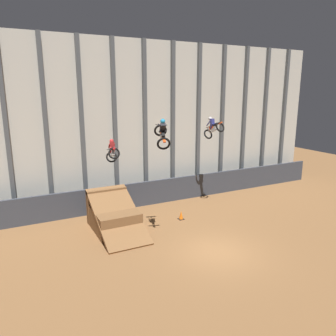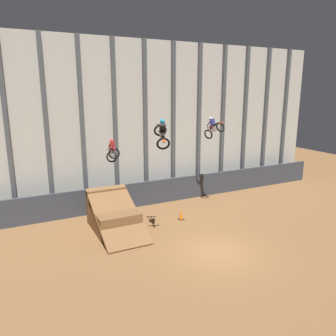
{
  "view_description": "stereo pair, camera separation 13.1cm",
  "coord_description": "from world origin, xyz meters",
  "px_view_note": "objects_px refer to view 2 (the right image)",
  "views": [
    {
      "loc": [
        -9.54,
        -12.95,
        8.35
      ],
      "look_at": [
        -0.29,
        5.35,
        3.5
      ],
      "focal_mm": 35.0,
      "sensor_mm": 36.0,
      "label": 1
    },
    {
      "loc": [
        -9.42,
        -13.01,
        8.35
      ],
      "look_at": [
        -0.29,
        5.35,
        3.5
      ],
      "focal_mm": 35.0,
      "sensor_mm": 36.0,
      "label": 2
    }
  ],
  "objects_px": {
    "rider_bike_left_air": "(113,152)",
    "traffic_cone_near_ramp": "(181,215)",
    "rider_bike_center_air": "(162,133)",
    "dirt_ramp": "(113,216)",
    "rider_bike_right_air": "(214,128)"
  },
  "relations": [
    {
      "from": "rider_bike_right_air",
      "to": "dirt_ramp",
      "type": "bearing_deg",
      "value": 178.91
    },
    {
      "from": "rider_bike_left_air",
      "to": "rider_bike_right_air",
      "type": "xyz_separation_m",
      "value": [
        7.24,
        -0.72,
        1.25
      ]
    },
    {
      "from": "rider_bike_left_air",
      "to": "traffic_cone_near_ramp",
      "type": "relative_size",
      "value": 3.05
    },
    {
      "from": "rider_bike_left_air",
      "to": "rider_bike_right_air",
      "type": "bearing_deg",
      "value": 4.12
    },
    {
      "from": "rider_bike_center_air",
      "to": "rider_bike_left_air",
      "type": "bearing_deg",
      "value": 127.56
    },
    {
      "from": "traffic_cone_near_ramp",
      "to": "dirt_ramp",
      "type": "bearing_deg",
      "value": 171.36
    },
    {
      "from": "traffic_cone_near_ramp",
      "to": "rider_bike_left_air",
      "type": "bearing_deg",
      "value": 150.46
    },
    {
      "from": "rider_bike_left_air",
      "to": "traffic_cone_near_ramp",
      "type": "bearing_deg",
      "value": -19.76
    },
    {
      "from": "dirt_ramp",
      "to": "rider_bike_left_air",
      "type": "height_order",
      "value": "rider_bike_left_air"
    },
    {
      "from": "rider_bike_right_air",
      "to": "rider_bike_left_air",
      "type": "bearing_deg",
      "value": 167.43
    },
    {
      "from": "dirt_ramp",
      "to": "rider_bike_center_air",
      "type": "relative_size",
      "value": 2.55
    },
    {
      "from": "rider_bike_left_air",
      "to": "rider_bike_center_air",
      "type": "xyz_separation_m",
      "value": [
        1.5,
        -4.25,
        1.58
      ]
    },
    {
      "from": "rider_bike_center_air",
      "to": "dirt_ramp",
      "type": "bearing_deg",
      "value": 145.35
    },
    {
      "from": "dirt_ramp",
      "to": "rider_bike_right_air",
      "type": "xyz_separation_m",
      "value": [
        7.82,
        0.8,
        4.98
      ]
    },
    {
      "from": "rider_bike_center_air",
      "to": "traffic_cone_near_ramp",
      "type": "relative_size",
      "value": 3.27
    }
  ]
}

